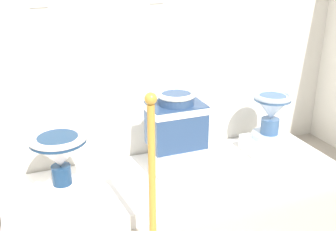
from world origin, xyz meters
TOP-DOWN VIEW (x-y plane):
  - display_platform at (1.60, 2.07)m, footprint 2.52×0.80m
  - plinth_block_slender_white at (0.74, 2.04)m, footprint 0.35×0.39m
  - antique_toilet_slender_white at (0.74, 2.04)m, footprint 0.38×0.38m
  - plinth_block_rightmost at (1.59, 2.09)m, footprint 0.32×0.33m
  - antique_toilet_rightmost at (1.59, 2.09)m, footprint 0.40×0.29m
  - plinth_block_pale_glazed at (2.45, 2.14)m, footprint 0.39×0.30m
  - antique_toilet_pale_glazed at (2.45, 2.14)m, footprint 0.32×0.32m
  - stanchion_post_near_left at (1.15, 1.37)m, footprint 0.23×0.23m

SIDE VIEW (x-z plane):
  - display_platform at x=1.60m, z-range 0.00..0.10m
  - plinth_block_slender_white at x=0.74m, z-range 0.10..0.16m
  - plinth_block_pale_glazed at x=2.45m, z-range 0.10..0.23m
  - plinth_block_rightmost at x=1.59m, z-range 0.10..0.33m
  - stanchion_post_near_left at x=1.15m, z-range -0.18..0.84m
  - antique_toilet_slender_white at x=0.74m, z-range 0.24..0.67m
  - antique_toilet_pale_glazed at x=2.45m, z-range 0.29..0.68m
  - antique_toilet_rightmost at x=1.59m, z-range 0.33..0.75m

